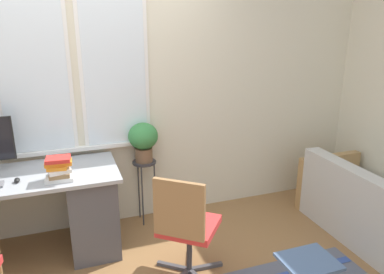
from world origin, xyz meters
name	(u,v)px	position (x,y,z in m)	size (l,w,h in m)	color
ground_plane	(109,266)	(0.00, 0.00, 0.00)	(14.00, 14.00, 0.00)	olive
wall_back_with_window	(87,92)	(0.00, 0.78, 1.35)	(9.00, 0.12, 2.70)	beige
desk	(9,218)	(-0.75, 0.35, 0.41)	(1.82, 0.71, 0.78)	#9EA3A8
mouse	(17,180)	(-0.63, 0.23, 0.79)	(0.04, 0.07, 0.04)	black
book_stack	(59,169)	(-0.31, 0.16, 0.87)	(0.23, 0.19, 0.19)	white
office_chair_swivel	(186,225)	(0.58, -0.35, 0.47)	(0.60, 0.60, 0.91)	#47474C
couch_loveseat	(373,212)	(2.44, -0.37, 0.26)	(0.75, 1.47, 0.72)	beige
plant_stand	(145,170)	(0.48, 0.64, 0.56)	(0.23, 0.23, 0.66)	#333338
potted_plant	(143,139)	(0.48, 0.64, 0.89)	(0.29, 0.29, 0.39)	brown
folding_stool	(308,265)	(1.27, -0.96, 0.36)	(0.38, 0.32, 0.41)	slate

